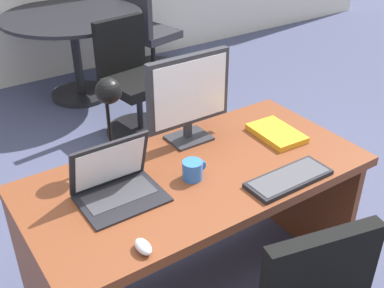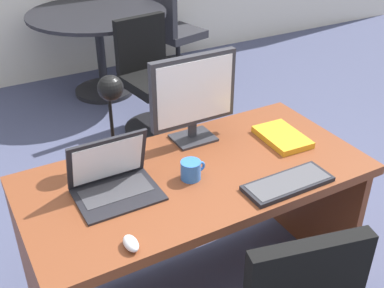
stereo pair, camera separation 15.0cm
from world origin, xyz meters
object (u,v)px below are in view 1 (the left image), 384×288
(desk_lamp, at_px, (109,103))
(coffee_mug, at_px, (193,170))
(desk, at_px, (191,204))
(meeting_table, at_px, (74,35))
(meeting_chair_far, at_px, (134,88))
(laptop, at_px, (115,178))
(mouse, at_px, (143,247))
(meeting_chair_near, at_px, (148,39))
(monitor, at_px, (189,94))
(book, at_px, (276,133))
(keyboard, at_px, (289,179))

(desk_lamp, xyz_separation_m, coffee_mug, (0.22, -0.29, -0.26))
(coffee_mug, bearing_deg, desk, 59.97)
(meeting_table, bearing_deg, meeting_chair_far, -82.24)
(laptop, relative_size, mouse, 3.79)
(coffee_mug, bearing_deg, meeting_table, 79.21)
(mouse, relative_size, meeting_chair_near, 0.10)
(meeting_chair_far, bearing_deg, meeting_chair_near, 55.76)
(monitor, distance_m, meeting_table, 2.40)
(monitor, xyz_separation_m, mouse, (-0.56, -0.56, -0.22))
(desk, distance_m, book, 0.55)
(desk_lamp, xyz_separation_m, meeting_chair_far, (0.84, 1.45, -0.68))
(mouse, relative_size, desk_lamp, 0.21)
(mouse, distance_m, meeting_chair_near, 3.59)
(monitor, height_order, meeting_table, monitor)
(desk, height_order, meeting_chair_far, meeting_chair_far)
(meeting_chair_near, bearing_deg, desk, -115.56)
(keyboard, relative_size, meeting_table, 0.31)
(monitor, bearing_deg, desk_lamp, 179.01)
(keyboard, distance_m, desk_lamp, 0.82)
(desk_lamp, height_order, meeting_chair_far, desk_lamp)
(monitor, xyz_separation_m, coffee_mug, (-0.17, -0.29, -0.20))
(desk, height_order, book, book)
(desk_lamp, xyz_separation_m, meeting_table, (0.72, 2.33, -0.46))
(monitor, distance_m, desk_lamp, 0.40)
(desk_lamp, height_order, meeting_chair_near, desk_lamp)
(desk_lamp, relative_size, coffee_mug, 3.70)
(meeting_table, bearing_deg, desk, -100.14)
(keyboard, bearing_deg, meeting_chair_near, 71.39)
(laptop, relative_size, meeting_chair_near, 0.39)
(desk, bearing_deg, desk_lamp, 141.08)
(desk, height_order, desk_lamp, desk_lamp)
(desk, bearing_deg, meeting_chair_far, 70.93)
(meeting_chair_near, bearing_deg, mouse, -119.47)
(mouse, height_order, meeting_chair_near, meeting_chair_near)
(meeting_table, height_order, meeting_chair_near, meeting_chair_near)
(book, bearing_deg, meeting_table, 91.02)
(monitor, relative_size, keyboard, 1.11)
(monitor, xyz_separation_m, meeting_chair_far, (0.45, 1.46, -0.62))
(desk, relative_size, coffee_mug, 13.66)
(desk, distance_m, meeting_chair_near, 3.07)
(coffee_mug, height_order, meeting_chair_near, meeting_chair_near)
(keyboard, height_order, meeting_table, meeting_table)
(book, distance_m, meeting_chair_near, 2.92)
(laptop, height_order, meeting_chair_near, laptop)
(coffee_mug, xyz_separation_m, meeting_table, (0.50, 2.63, -0.20))
(book, distance_m, coffee_mug, 0.55)
(keyboard, distance_m, meeting_chair_near, 3.28)
(desk, relative_size, meeting_chair_far, 1.68)
(keyboard, bearing_deg, desk, 131.37)
(laptop, bearing_deg, monitor, 21.85)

